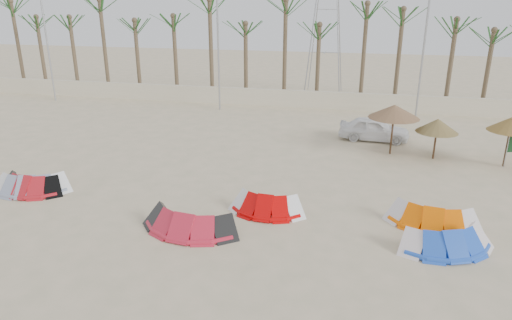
% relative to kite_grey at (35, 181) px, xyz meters
% --- Properties ---
extents(ground, '(120.00, 120.00, 0.00)m').
position_rel_kite_grey_xyz_m(ground, '(9.33, -3.65, -0.42)').
color(ground, beige).
rests_on(ground, ground).
extents(boundary_wall, '(60.00, 0.30, 1.30)m').
position_rel_kite_grey_xyz_m(boundary_wall, '(9.33, 18.35, 0.23)').
color(boundary_wall, beige).
rests_on(boundary_wall, ground).
extents(palm_line, '(52.00, 4.00, 7.70)m').
position_rel_kite_grey_xyz_m(palm_line, '(9.99, 19.85, 6.03)').
color(palm_line, brown).
rests_on(palm_line, ground).
extents(lamp_a, '(1.25, 0.14, 11.00)m').
position_rel_kite_grey_xyz_m(lamp_a, '(-10.64, 16.35, 5.35)').
color(lamp_a, '#A5A8AD').
rests_on(lamp_a, ground).
extents(lamp_b, '(1.25, 0.14, 11.00)m').
position_rel_kite_grey_xyz_m(lamp_b, '(3.36, 16.35, 5.35)').
color(lamp_b, '#A5A8AD').
rests_on(lamp_b, ground).
extents(lamp_c, '(1.25, 0.14, 11.00)m').
position_rel_kite_grey_xyz_m(lamp_c, '(17.36, 16.35, 5.35)').
color(lamp_c, '#A5A8AD').
rests_on(lamp_c, ground).
extents(pylon, '(3.00, 3.00, 14.00)m').
position_rel_kite_grey_xyz_m(pylon, '(10.33, 24.35, -0.42)').
color(pylon, '#A5A8AD').
rests_on(pylon, ground).
extents(kite_grey, '(3.52, 2.23, 0.90)m').
position_rel_kite_grey_xyz_m(kite_grey, '(0.00, 0.00, 0.00)').
color(kite_grey, '#828BA2').
rests_on(kite_grey, ground).
extents(kite_red_left, '(3.00, 1.57, 0.90)m').
position_rel_kite_grey_xyz_m(kite_red_left, '(-0.02, -0.10, -0.00)').
color(kite_red_left, '#AF171F').
rests_on(kite_red_left, ground).
extents(kite_red_mid, '(3.68, 1.89, 0.90)m').
position_rel_kite_grey_xyz_m(kite_red_mid, '(7.90, -1.80, 0.00)').
color(kite_red_mid, red).
rests_on(kite_red_mid, ground).
extents(kite_red_right, '(2.96, 1.63, 0.90)m').
position_rel_kite_grey_xyz_m(kite_red_right, '(10.30, 0.21, -0.00)').
color(kite_red_right, '#C90404').
rests_on(kite_red_right, ground).
extents(kite_orange, '(3.42, 1.93, 0.90)m').
position_rel_kite_grey_xyz_m(kite_orange, '(16.42, 0.56, 0.00)').
color(kite_orange, '#FF6500').
rests_on(kite_orange, ground).
extents(kite_blue, '(3.54, 2.45, 0.90)m').
position_rel_kite_grey_xyz_m(kite_blue, '(16.67, -1.14, -0.00)').
color(kite_blue, blue).
rests_on(kite_blue, ground).
extents(parasol_left, '(2.66, 2.66, 2.69)m').
position_rel_kite_grey_xyz_m(parasol_left, '(15.30, 8.48, 1.92)').
color(parasol_left, '#4C331E').
rests_on(parasol_left, ground).
extents(parasol_mid, '(2.12, 2.12, 2.13)m').
position_rel_kite_grey_xyz_m(parasol_mid, '(17.46, 8.19, 1.36)').
color(parasol_mid, '#4C331E').
rests_on(parasol_mid, ground).
extents(parasol_right, '(2.14, 2.14, 2.52)m').
position_rel_kite_grey_xyz_m(parasol_right, '(20.72, 7.78, 1.74)').
color(parasol_right, '#4C331E').
rests_on(parasol_right, ground).
extents(car, '(4.09, 1.85, 1.36)m').
position_rel_kite_grey_xyz_m(car, '(14.45, 10.85, 0.26)').
color(car, white).
rests_on(car, ground).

